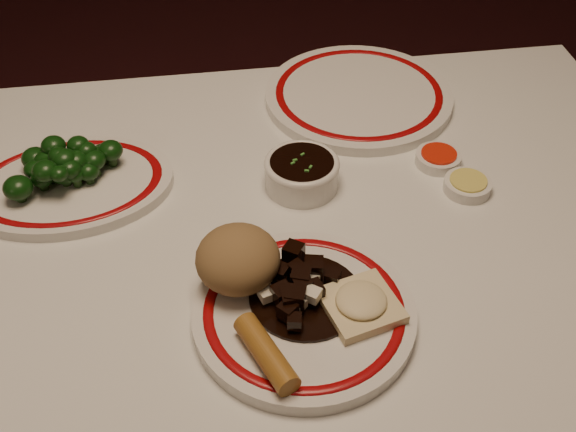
# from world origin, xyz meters

# --- Properties ---
(dining_table) EXTENTS (1.20, 0.90, 0.75)m
(dining_table) POSITION_xyz_m (0.00, 0.00, 0.66)
(dining_table) COLOR white
(dining_table) RESTS_ON ground
(main_plate) EXTENTS (0.26, 0.26, 0.02)m
(main_plate) POSITION_xyz_m (0.05, -0.09, 0.76)
(main_plate) COLOR silver
(main_plate) RESTS_ON dining_table
(rice_mound) EXTENTS (0.10, 0.10, 0.07)m
(rice_mound) POSITION_xyz_m (-0.02, -0.04, 0.80)
(rice_mound) COLOR olive
(rice_mound) RESTS_ON main_plate
(spring_roll) EXTENTS (0.06, 0.10, 0.03)m
(spring_roll) POSITION_xyz_m (-0.00, -0.16, 0.78)
(spring_roll) COLOR #9A6726
(spring_roll) RESTS_ON main_plate
(fried_wonton) EXTENTS (0.10, 0.10, 0.02)m
(fried_wonton) POSITION_xyz_m (0.11, -0.10, 0.78)
(fried_wonton) COLOR beige
(fried_wonton) RESTS_ON main_plate
(stirfry_heap) EXTENTS (0.13, 0.13, 0.03)m
(stirfry_heap) POSITION_xyz_m (0.05, -0.08, 0.78)
(stirfry_heap) COLOR black
(stirfry_heap) RESTS_ON main_plate
(broccoli_plate) EXTENTS (0.29, 0.25, 0.02)m
(broccoli_plate) POSITION_xyz_m (-0.23, 0.18, 0.76)
(broccoli_plate) COLOR silver
(broccoli_plate) RESTS_ON dining_table
(broccoli_pile) EXTENTS (0.15, 0.10, 0.05)m
(broccoli_pile) POSITION_xyz_m (-0.23, 0.18, 0.79)
(broccoli_pile) COLOR #23471C
(broccoli_pile) RESTS_ON broccoli_plate
(soy_bowl) EXTENTS (0.10, 0.10, 0.04)m
(soy_bowl) POSITION_xyz_m (0.08, 0.14, 0.77)
(soy_bowl) COLOR silver
(soy_bowl) RESTS_ON dining_table
(sweet_sour_dish) EXTENTS (0.06, 0.06, 0.02)m
(sweet_sour_dish) POSITION_xyz_m (0.28, 0.16, 0.76)
(sweet_sour_dish) COLOR silver
(sweet_sour_dish) RESTS_ON dining_table
(mustard_dish) EXTENTS (0.06, 0.06, 0.02)m
(mustard_dish) POSITION_xyz_m (0.30, 0.09, 0.76)
(mustard_dish) COLOR silver
(mustard_dish) RESTS_ON dining_table
(far_plate) EXTENTS (0.30, 0.30, 0.02)m
(far_plate) POSITION_xyz_m (0.21, 0.33, 0.76)
(far_plate) COLOR silver
(far_plate) RESTS_ON dining_table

